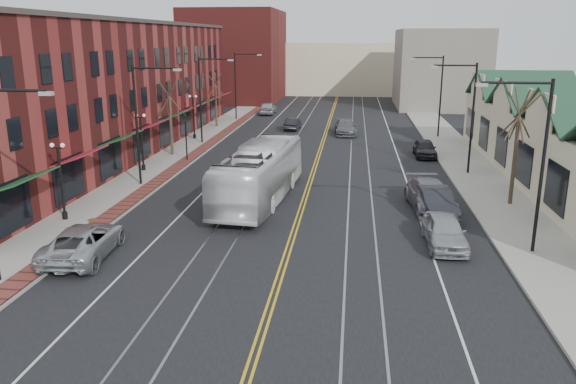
% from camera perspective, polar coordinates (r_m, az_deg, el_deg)
% --- Properties ---
extents(ground, '(160.00, 160.00, 0.00)m').
position_cam_1_polar(ground, '(22.44, -1.52, -10.66)').
color(ground, black).
rests_on(ground, ground).
extents(sidewalk_left, '(4.00, 120.00, 0.15)m').
position_cam_1_polar(sidewalk_left, '(43.75, -13.45, 2.07)').
color(sidewalk_left, gray).
rests_on(sidewalk_left, ground).
extents(sidewalk_right, '(4.00, 120.00, 0.15)m').
position_cam_1_polar(sidewalk_right, '(42.11, 18.94, 1.13)').
color(sidewalk_right, gray).
rests_on(sidewalk_right, ground).
extents(building_left, '(10.00, 50.00, 11.00)m').
position_cam_1_polar(building_left, '(51.99, -18.56, 9.83)').
color(building_left, maroon).
rests_on(building_left, ground).
extents(building_right, '(8.00, 36.00, 4.60)m').
position_cam_1_polar(building_right, '(43.35, 26.98, 3.69)').
color(building_right, beige).
rests_on(building_right, ground).
extents(backdrop_left, '(14.00, 18.00, 14.00)m').
position_cam_1_polar(backdrop_left, '(91.95, -5.33, 13.58)').
color(backdrop_left, maroon).
rests_on(backdrop_left, ground).
extents(backdrop_mid, '(22.00, 14.00, 9.00)m').
position_cam_1_polar(backdrop_mid, '(105.12, 5.22, 12.44)').
color(backdrop_mid, beige).
rests_on(backdrop_mid, ground).
extents(backdrop_right, '(12.00, 16.00, 11.00)m').
position_cam_1_polar(backdrop_right, '(85.90, 15.11, 12.00)').
color(backdrop_right, slate).
rests_on(backdrop_right, ground).
extents(streetlight_l_1, '(3.33, 0.25, 8.00)m').
position_cam_1_polar(streetlight_l_1, '(38.86, -14.57, 7.78)').
color(streetlight_l_1, black).
rests_on(streetlight_l_1, sidewalk_left).
extents(streetlight_l_2, '(3.33, 0.25, 8.00)m').
position_cam_1_polar(streetlight_l_2, '(54.00, -8.46, 10.12)').
color(streetlight_l_2, black).
rests_on(streetlight_l_2, sidewalk_left).
extents(streetlight_l_3, '(3.33, 0.25, 8.00)m').
position_cam_1_polar(streetlight_l_3, '(69.53, -5.01, 11.38)').
color(streetlight_l_3, black).
rests_on(streetlight_l_3, sidewalk_left).
extents(streetlight_r_0, '(3.33, 0.25, 8.00)m').
position_cam_1_polar(streetlight_r_0, '(27.61, 23.74, 4.02)').
color(streetlight_r_0, black).
rests_on(streetlight_r_0, sidewalk_right).
extents(streetlight_r_1, '(3.33, 0.25, 8.00)m').
position_cam_1_polar(streetlight_r_1, '(42.99, 17.72, 8.24)').
color(streetlight_r_1, black).
rests_on(streetlight_r_1, sidewalk_right).
extents(streetlight_r_2, '(3.33, 0.25, 8.00)m').
position_cam_1_polar(streetlight_r_2, '(58.70, 14.86, 10.19)').
color(streetlight_r_2, black).
rests_on(streetlight_r_2, sidewalk_right).
extents(lamppost_l_1, '(0.84, 0.28, 4.27)m').
position_cam_1_polar(lamppost_l_1, '(32.97, -22.03, 0.84)').
color(lamppost_l_1, black).
rests_on(lamppost_l_1, sidewalk_left).
extents(lamppost_l_2, '(0.84, 0.28, 4.27)m').
position_cam_1_polar(lamppost_l_2, '(43.61, -14.62, 4.81)').
color(lamppost_l_2, black).
rests_on(lamppost_l_2, sidewalk_left).
extents(lamppost_l_3, '(0.84, 0.28, 4.27)m').
position_cam_1_polar(lamppost_l_3, '(56.71, -9.55, 7.45)').
color(lamppost_l_3, black).
rests_on(lamppost_l_3, sidewalk_left).
extents(tree_left_near, '(1.78, 1.37, 6.48)m').
position_cam_1_polar(tree_left_near, '(48.88, -11.87, 7.63)').
color(tree_left_near, '#382B21').
rests_on(tree_left_near, sidewalk_left).
extents(tree_left_far, '(1.66, 1.28, 6.02)m').
position_cam_1_polar(tree_left_far, '(64.17, -7.35, 9.41)').
color(tree_left_far, '#382B21').
rests_on(tree_left_far, sidewalk_left).
extents(tree_right_mid, '(1.90, 1.46, 6.93)m').
position_cam_1_polar(tree_right_mid, '(35.79, 22.17, 4.45)').
color(tree_right_mid, '#382B21').
rests_on(tree_right_mid, sidewalk_right).
extents(manhole_mid, '(0.60, 0.60, 0.02)m').
position_cam_1_polar(manhole_mid, '(28.64, -23.49, -5.73)').
color(manhole_mid, '#592D19').
rests_on(manhole_mid, sidewalk_left).
extents(manhole_far, '(0.60, 0.60, 0.02)m').
position_cam_1_polar(manhole_far, '(32.78, -19.21, -2.69)').
color(manhole_far, '#592D19').
rests_on(manhole_far, sidewalk_left).
extents(traffic_signal, '(0.18, 0.15, 3.80)m').
position_cam_1_polar(traffic_signal, '(46.59, -10.33, 5.89)').
color(traffic_signal, black).
rests_on(traffic_signal, sidewalk_left).
extents(transit_bus, '(4.06, 12.70, 3.48)m').
position_cam_1_polar(transit_bus, '(34.68, -2.89, 1.85)').
color(transit_bus, white).
rests_on(transit_bus, ground).
extents(parked_suv, '(3.01, 5.74, 1.54)m').
position_cam_1_polar(parked_suv, '(27.66, -20.06, -4.75)').
color(parked_suv, '#ABAFB2').
rests_on(parked_suv, ground).
extents(parked_car_a, '(1.93, 4.56, 1.54)m').
position_cam_1_polar(parked_car_a, '(28.37, 15.63, -3.87)').
color(parked_car_a, '#A5A7AC').
rests_on(parked_car_a, ground).
extents(parked_car_b, '(2.18, 5.00, 1.60)m').
position_cam_1_polar(parked_car_b, '(33.07, 14.74, -1.01)').
color(parked_car_b, '#222228').
rests_on(parked_car_b, ground).
extents(parked_car_c, '(2.87, 5.92, 1.66)m').
position_cam_1_polar(parked_car_c, '(34.21, 14.23, -0.37)').
color(parked_car_c, slate).
rests_on(parked_car_c, ground).
extents(parked_car_d, '(1.78, 4.35, 1.48)m').
position_cam_1_polar(parked_car_d, '(49.40, 13.73, 4.34)').
color(parked_car_d, black).
rests_on(parked_car_d, ground).
extents(distant_car_left, '(1.62, 4.05, 1.31)m').
position_cam_1_polar(distant_car_left, '(62.42, 0.48, 6.94)').
color(distant_car_left, black).
rests_on(distant_car_left, ground).
extents(distant_car_right, '(2.56, 5.45, 1.54)m').
position_cam_1_polar(distant_car_right, '(59.56, 5.84, 6.56)').
color(distant_car_right, '#5C5D63').
rests_on(distant_car_right, ground).
extents(distant_car_far, '(2.09, 4.89, 1.65)m').
position_cam_1_polar(distant_car_far, '(75.34, -2.05, 8.53)').
color(distant_car_far, '#A3A6AA').
rests_on(distant_car_far, ground).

